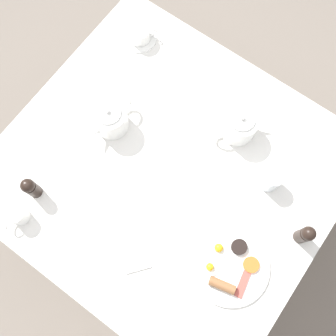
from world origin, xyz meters
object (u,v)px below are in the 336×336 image
object	(u,v)px
teacup_with_saucer_left	(139,34)
knife_by_plate	(172,77)
water_glass_tall	(271,179)
spoon_for_tea	(174,164)
salt_grinder	(305,235)
teapot_near	(239,125)
teapot_far	(111,118)
pepper_grinder	(31,188)
breakfast_plate	(229,266)
napkin_folded	(133,249)
creamer_jug	(18,216)

from	to	relation	value
teacup_with_saucer_left	knife_by_plate	size ratio (longest dim) A/B	0.65
teacup_with_saucer_left	water_glass_tall	size ratio (longest dim) A/B	1.47
spoon_for_tea	water_glass_tall	bearing A→B (deg)	114.31
salt_grinder	knife_by_plate	distance (m)	0.75
teapot_near	salt_grinder	size ratio (longest dim) A/B	1.59
teapot_near	salt_grinder	xyz separation A→B (m)	(0.20, 0.38, 0.01)
knife_by_plate	teacup_with_saucer_left	bearing A→B (deg)	-107.43
teapot_far	pepper_grinder	world-z (taller)	teapot_far
teapot_near	pepper_grinder	bearing A→B (deg)	179.08
breakfast_plate	napkin_folded	world-z (taller)	breakfast_plate
teapot_near	creamer_jug	world-z (taller)	teapot_near
water_glass_tall	knife_by_plate	bearing A→B (deg)	-105.41
teapot_far	napkin_folded	world-z (taller)	teapot_far
teacup_with_saucer_left	salt_grinder	size ratio (longest dim) A/B	1.17
teacup_with_saucer_left	knife_by_plate	distance (m)	0.21
teapot_near	napkin_folded	world-z (taller)	teapot_near
creamer_jug	pepper_grinder	world-z (taller)	pepper_grinder
knife_by_plate	pepper_grinder	bearing A→B (deg)	-10.88
teapot_far	creamer_jug	bearing A→B (deg)	1.94
knife_by_plate	salt_grinder	bearing A→B (deg)	71.12
teapot_far	water_glass_tall	distance (m)	0.60
salt_grinder	napkin_folded	size ratio (longest dim) A/B	0.68
water_glass_tall	pepper_grinder	xyz separation A→B (m)	(0.50, -0.64, 0.01)
breakfast_plate	teapot_near	distance (m)	0.49
teacup_with_saucer_left	spoon_for_tea	distance (m)	0.54
breakfast_plate	knife_by_plate	distance (m)	0.73
teapot_near	pepper_grinder	distance (m)	0.75
water_glass_tall	pepper_grinder	size ratio (longest dim) A/B	0.80
teapot_near	salt_grinder	bearing A→B (deg)	-81.90
knife_by_plate	spoon_for_tea	xyz separation A→B (m)	(0.28, 0.21, -0.00)
teapot_near	breakfast_plate	bearing A→B (deg)	-114.52
creamer_jug	napkin_folded	size ratio (longest dim) A/B	0.53
breakfast_plate	teacup_with_saucer_left	xyz separation A→B (m)	(-0.53, -0.77, 0.02)
pepper_grinder	napkin_folded	distance (m)	0.40
breakfast_plate	salt_grinder	xyz separation A→B (m)	(-0.22, 0.14, 0.05)
teapot_near	napkin_folded	size ratio (longest dim) A/B	1.09
water_glass_tall	napkin_folded	distance (m)	0.52
pepper_grinder	napkin_folded	xyz separation A→B (m)	(-0.04, 0.39, -0.06)
pepper_grinder	napkin_folded	bearing A→B (deg)	96.17
teacup_with_saucer_left	spoon_for_tea	size ratio (longest dim) A/B	1.00
breakfast_plate	knife_by_plate	world-z (taller)	breakfast_plate
napkin_folded	spoon_for_tea	distance (m)	0.33
teapot_far	teacup_with_saucer_left	xyz separation A→B (m)	(-0.35, -0.14, -0.03)
salt_grinder	napkin_folded	world-z (taller)	salt_grinder
creamer_jug	knife_by_plate	size ratio (longest dim) A/B	0.43
teacup_with_saucer_left	teapot_near	bearing A→B (deg)	78.59
creamer_jug	teapot_near	bearing A→B (deg)	148.59
pepper_grinder	water_glass_tall	bearing A→B (deg)	128.10
water_glass_tall	knife_by_plate	distance (m)	0.54
teapot_near	water_glass_tall	distance (m)	0.22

